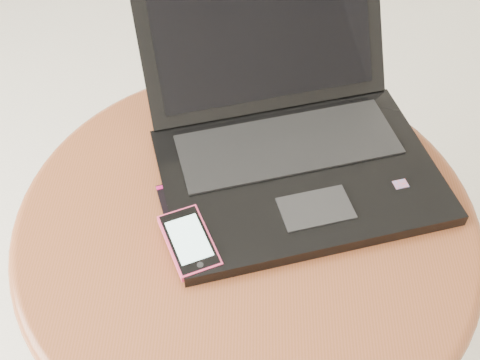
{
  "coord_description": "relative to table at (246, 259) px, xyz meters",
  "views": [
    {
      "loc": [
        -0.04,
        -0.58,
        1.2
      ],
      "look_at": [
        -0.06,
        -0.05,
        0.59
      ],
      "focal_mm": 44.79,
      "sensor_mm": 36.0,
      "label": 1
    }
  ],
  "objects": [
    {
      "name": "phone_pink",
      "position": [
        -0.08,
        -0.06,
        0.13
      ],
      "size": [
        0.1,
        0.12,
        0.01
      ],
      "color": "#D73760",
      "rests_on": "phone_black"
    },
    {
      "name": "laptop",
      "position": [
        0.06,
        0.12,
        0.16
      ],
      "size": [
        0.49,
        0.5,
        0.23
      ],
      "color": "black",
      "rests_on": "table"
    },
    {
      "name": "phone_black",
      "position": [
        -0.09,
        -0.01,
        0.12
      ],
      "size": [
        0.1,
        0.13,
        0.01
      ],
      "color": "black",
      "rests_on": "table"
    },
    {
      "name": "table",
      "position": [
        0.0,
        0.0,
        0.0
      ],
      "size": [
        0.67,
        0.67,
        0.53
      ],
      "color": "#512D16",
      "rests_on": "ground"
    }
  ]
}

